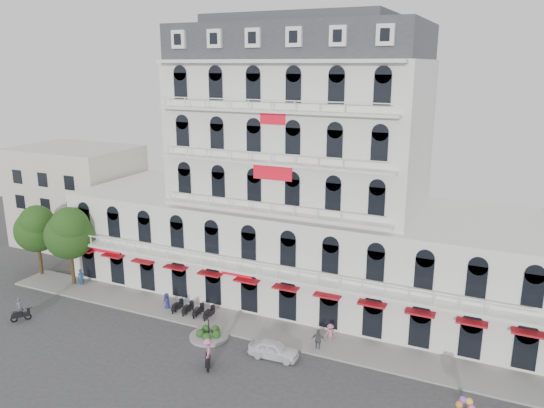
{
  "coord_description": "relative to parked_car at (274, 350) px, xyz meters",
  "views": [
    {
      "loc": [
        17.98,
        -27.28,
        21.64
      ],
      "look_at": [
        0.82,
        10.0,
        10.77
      ],
      "focal_mm": 35.0,
      "sensor_mm": 36.0,
      "label": 1
    }
  ],
  "objects": [
    {
      "name": "pedestrian_far",
      "position": [
        -23.05,
        4.02,
        0.25
      ],
      "size": [
        0.79,
        0.76,
        1.83
      ],
      "primitive_type": "imported",
      "rotation": [
        0.0,
        0.0,
        0.7
      ],
      "color": "navy",
      "rests_on": "ground"
    },
    {
      "name": "pedestrian_mid",
      "position": [
        2.71,
        2.37,
        0.24
      ],
      "size": [
        1.11,
        0.61,
        1.8
      ],
      "primitive_type": "imported",
      "rotation": [
        0.0,
        0.0,
        3.31
      ],
      "color": "#53545A",
      "rests_on": "ground"
    },
    {
      "name": "parked_scooter_row",
      "position": [
        -9.4,
        3.32,
        -0.66
      ],
      "size": [
        4.4,
        1.8,
        1.1
      ],
      "primitive_type": null,
      "color": "black",
      "rests_on": "ground"
    },
    {
      "name": "flank_building_west",
      "position": [
        -33.05,
        14.52,
        5.34
      ],
      "size": [
        14.0,
        10.0,
        12.0
      ],
      "primitive_type": "cube",
      "color": "beige",
      "rests_on": "ground"
    },
    {
      "name": "sidewalk",
      "position": [
        -3.05,
        3.52,
        -0.58
      ],
      "size": [
        53.0,
        4.0,
        0.16
      ],
      "primitive_type": "cube",
      "color": "gray",
      "rests_on": "ground"
    },
    {
      "name": "rider_west",
      "position": [
        -22.45,
        -3.78,
        0.28
      ],
      "size": [
        1.24,
        1.37,
        2.12
      ],
      "rotation": [
        0.0,
        0.0,
        0.87
      ],
      "color": "black",
      "rests_on": "ground"
    },
    {
      "name": "pedestrian_right",
      "position": [
        3.15,
        4.02,
        0.12
      ],
      "size": [
        1.16,
        1.05,
        1.57
      ],
      "primitive_type": "imported",
      "rotation": [
        0.0,
        0.0,
        3.73
      ],
      "color": "#C26682",
      "rests_on": "ground"
    },
    {
      "name": "pedestrian_left",
      "position": [
        -12.2,
        3.35,
        0.13
      ],
      "size": [
        0.81,
        0.56,
        1.58
      ],
      "primitive_type": "imported",
      "rotation": [
        0.0,
        0.0,
        -0.07
      ],
      "color": "navy",
      "rests_on": "ground"
    },
    {
      "name": "ground",
      "position": [
        -3.05,
        -5.48,
        -0.66
      ],
      "size": [
        120.0,
        120.0,
        0.0
      ],
      "primitive_type": "plane",
      "color": "#38383A",
      "rests_on": "ground"
    },
    {
      "name": "parked_car",
      "position": [
        0.0,
        0.0,
        0.0
      ],
      "size": [
        3.99,
        1.8,
        1.33
      ],
      "primitive_type": "imported",
      "rotation": [
        0.0,
        0.0,
        1.63
      ],
      "color": "white",
      "rests_on": "ground"
    },
    {
      "name": "main_building",
      "position": [
        -3.05,
        12.51,
        9.3
      ],
      "size": [
        45.0,
        15.0,
        25.8
      ],
      "color": "silver",
      "rests_on": "ground"
    },
    {
      "name": "tree_west_outer",
      "position": [
        -28.99,
        4.5,
        4.68
      ],
      "size": [
        4.5,
        4.48,
        7.76
      ],
      "color": "#382314",
      "rests_on": "ground"
    },
    {
      "name": "rider_center",
      "position": [
        -3.84,
        -3.26,
        0.57
      ],
      "size": [
        1.19,
        1.53,
        2.31
      ],
      "rotation": [
        0.0,
        0.0,
        5.23
      ],
      "color": "black",
      "rests_on": "ground"
    },
    {
      "name": "traffic_island",
      "position": [
        -6.05,
        0.52,
        -0.41
      ],
      "size": [
        3.2,
        3.2,
        1.6
      ],
      "color": "gray",
      "rests_on": "ground"
    },
    {
      "name": "tree_west_inner",
      "position": [
        -23.99,
        4.0,
        5.02
      ],
      "size": [
        4.76,
        4.76,
        8.25
      ],
      "color": "#382314",
      "rests_on": "ground"
    }
  ]
}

